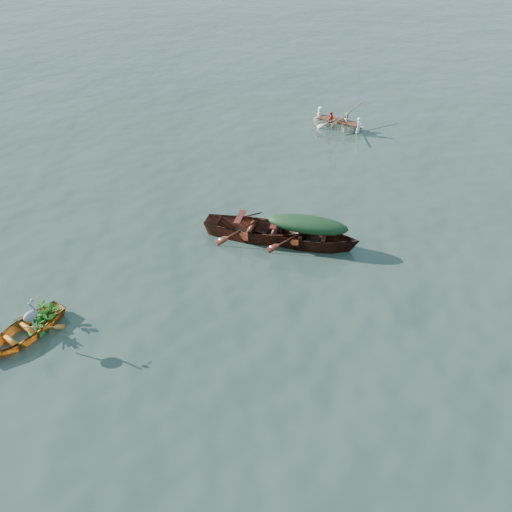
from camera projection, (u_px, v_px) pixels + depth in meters
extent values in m
plane|color=#2D3F36|center=(180.00, 301.00, 14.04)|extent=(140.00, 140.00, 0.00)
imported|color=orange|center=(25.00, 337.00, 12.91)|extent=(1.38, 2.95, 0.76)
imported|color=#491A11|center=(306.00, 245.00, 16.24)|extent=(4.89, 3.03, 1.11)
imported|color=maroon|center=(257.00, 238.00, 16.57)|extent=(5.15, 3.17, 1.18)
imported|color=white|center=(338.00, 129.00, 24.22)|extent=(3.70, 1.24, 0.84)
ellipsoid|color=#153316|center=(308.00, 224.00, 15.76)|extent=(2.69, 1.66, 0.52)
imported|color=#2C631A|center=(37.00, 305.00, 12.87)|extent=(0.74, 0.93, 0.60)
imported|color=white|center=(340.00, 113.00, 23.75)|extent=(2.60, 1.09, 0.76)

